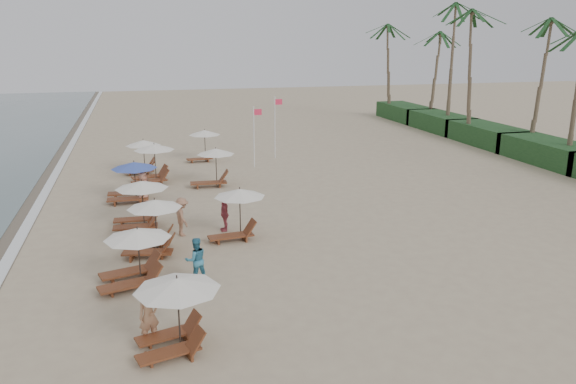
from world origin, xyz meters
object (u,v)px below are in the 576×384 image
object	(u,v)px
lounger_station_1	(132,257)
lounger_station_4	(130,182)
lounger_station_0	(172,310)
lounger_station_6	(141,156)
lounger_station_5	(151,164)
inland_station_0	(236,209)
inland_station_2	(203,141)
beachgoer_mid_b	(182,217)
beachgoer_near	(149,316)
flag_pole_near	(254,134)
lounger_station_3	(138,204)
beachgoer_mid_a	(196,260)
beachgoer_far_a	(224,214)
lounger_station_2	(150,228)
inland_station_1	(212,165)
beachgoer_far_b	(143,187)

from	to	relation	value
lounger_station_1	lounger_station_4	world-z (taller)	lounger_station_4
lounger_station_0	lounger_station_6	distance (m)	22.68
lounger_station_5	lounger_station_4	bearing A→B (deg)	-108.37
lounger_station_4	lounger_station_1	bearing A→B (deg)	-89.63
inland_station_0	lounger_station_6	bearing A→B (deg)	105.06
inland_station_2	beachgoer_mid_b	bearing A→B (deg)	-100.12
lounger_station_5	beachgoer_near	bearing A→B (deg)	-92.10
flag_pole_near	inland_station_2	bearing A→B (deg)	138.33
lounger_station_3	beachgoer_mid_a	size ratio (longest dim) A/B	1.62
lounger_station_0	beachgoer_far_a	bearing A→B (deg)	73.19
lounger_station_1	beachgoer_far_a	xyz separation A→B (m)	(4.06, 4.98, -0.23)
lounger_station_6	lounger_station_3	bearing A→B (deg)	-91.52
lounger_station_1	lounger_station_2	size ratio (longest dim) A/B	1.05
inland_station_0	inland_station_2	size ratio (longest dim) A/B	1.05
inland_station_0	lounger_station_3	bearing A→B (deg)	147.07
lounger_station_4	beachgoer_far_a	xyz separation A→B (m)	(4.14, -6.21, -0.24)
lounger_station_2	beachgoer_far_a	size ratio (longest dim) A/B	1.63
lounger_station_0	lounger_station_1	xyz separation A→B (m)	(-1.10, 4.84, -0.21)
lounger_station_4	inland_station_2	size ratio (longest dim) A/B	1.09
lounger_station_0	beachgoer_far_a	distance (m)	10.27
lounger_station_0	lounger_station_5	xyz separation A→B (m)	(0.06, 19.73, -0.07)
inland_station_1	lounger_station_2	bearing A→B (deg)	-110.98
beachgoer_mid_b	beachgoer_far_a	size ratio (longest dim) A/B	1.08
inland_station_1	inland_station_2	xyz separation A→B (m)	(0.30, 7.17, 0.15)
lounger_station_0	lounger_station_3	distance (m)	11.25
lounger_station_3	beachgoer_far_a	xyz separation A→B (m)	(3.78, -1.39, -0.34)
beachgoer_mid_b	inland_station_1	bearing A→B (deg)	-28.23
lounger_station_1	lounger_station_5	size ratio (longest dim) A/B	0.98
inland_station_2	beachgoer_mid_b	distance (m)	15.77
lounger_station_5	inland_station_2	size ratio (longest dim) A/B	1.09
lounger_station_1	inland_station_0	distance (m)	5.76
beachgoer_far_b	inland_station_1	bearing A→B (deg)	-20.79
inland_station_1	beachgoer_far_a	bearing A→B (deg)	-93.90
beachgoer_far_a	flag_pole_near	xyz separation A→B (m)	(4.03, 12.54, 1.50)
inland_station_0	beachgoer_mid_a	world-z (taller)	inland_station_0
lounger_station_0	flag_pole_near	distance (m)	23.46
inland_station_1	beachgoer_mid_a	distance (m)	13.68
lounger_station_5	flag_pole_near	xyz separation A→B (m)	(6.94, 2.64, 1.13)
inland_station_0	beachgoer_far_a	bearing A→B (deg)	104.29
lounger_station_4	inland_station_0	world-z (taller)	inland_station_0
lounger_station_0	inland_station_2	distance (m)	25.48
beachgoer_mid_a	flag_pole_near	size ratio (longest dim) A/B	0.40
lounger_station_0	beachgoer_mid_b	distance (m)	9.74
lounger_station_2	beachgoer_mid_b	xyz separation A→B (m)	(1.43, 1.84, -0.22)
beachgoer_near	beachgoer_far_a	xyz separation A→B (m)	(3.61, 9.21, -0.04)
lounger_station_1	lounger_station_3	size ratio (longest dim) A/B	1.03
inland_station_1	beachgoer_far_b	bearing A→B (deg)	-148.60
beachgoer_near	beachgoer_mid_b	world-z (taller)	beachgoer_mid_b
lounger_station_1	beachgoer_far_b	world-z (taller)	lounger_station_1
inland_station_0	beachgoer_mid_a	distance (m)	4.58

